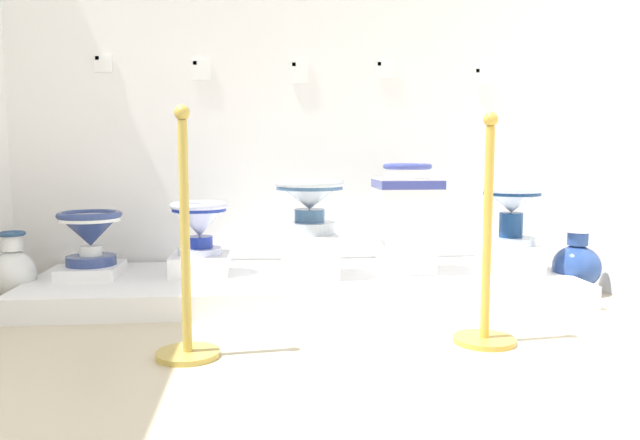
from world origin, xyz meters
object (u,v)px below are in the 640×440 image
object	(u,v)px
antique_toilet_rightmost	(512,205)
info_placard_second	(201,69)
plinth_block_leftmost	(310,255)
plinth_block_pale_glazed	(92,270)
antique_toilet_central_ornate	(199,221)
antique_toilet_leftmost	(310,199)
plinth_block_rightmost	(510,258)
antique_toilet_broad_patterned	(407,199)
info_placard_first	(103,63)
stanchion_post_near_left	(186,286)
decorative_vase_companion	(13,273)
stanchion_post_near_right	(486,281)
plinth_block_broad_patterned	(406,254)
decorative_vase_spare	(577,265)
plinth_block_central_ornate	(200,264)
antique_toilet_pale_glazed	(90,231)
info_placard_fifth	(482,76)
info_placard_third	(299,71)
info_placard_fourth	(385,69)

from	to	relation	value
antique_toilet_rightmost	info_placard_second	xyz separation A→B (m)	(-1.88, 0.55, 0.85)
plinth_block_leftmost	antique_toilet_rightmost	distance (m)	1.26
plinth_block_pale_glazed	antique_toilet_central_ornate	size ratio (longest dim) A/B	1.16
antique_toilet_leftmost	plinth_block_rightmost	world-z (taller)	antique_toilet_leftmost
antique_toilet_broad_patterned	info_placard_first	size ratio (longest dim) A/B	3.87
info_placard_first	stanchion_post_near_left	xyz separation A→B (m)	(0.68, -1.57, -1.12)
decorative_vase_companion	stanchion_post_near_right	world-z (taller)	stanchion_post_near_right
plinth_block_leftmost	plinth_block_broad_patterned	world-z (taller)	plinth_block_leftmost
decorative_vase_spare	plinth_block_central_ornate	bearing A→B (deg)	175.73
antique_toilet_pale_glazed	info_placard_fifth	size ratio (longest dim) A/B	2.98
plinth_block_central_ornate	info_placard_third	bearing A→B (deg)	35.32
plinth_block_leftmost	info_placard_fifth	world-z (taller)	info_placard_fifth
antique_toilet_central_ornate	info_placard_fifth	xyz separation A→B (m)	(1.87, 0.44, 0.92)
plinth_block_pale_glazed	info_placard_first	world-z (taller)	info_placard_first
antique_toilet_central_ornate	info_placard_third	distance (m)	1.21
antique_toilet_pale_glazed	antique_toilet_leftmost	size ratio (longest dim) A/B	0.91
plinth_block_broad_patterned	plinth_block_leftmost	bearing A→B (deg)	-171.77
antique_toilet_pale_glazed	plinth_block_leftmost	size ratio (longest dim) A/B	1.01
antique_toilet_rightmost	stanchion_post_near_left	distance (m)	2.10
decorative_vase_spare	info_placard_second	bearing A→B (deg)	164.94
plinth_block_pale_glazed	info_placard_fourth	xyz separation A→B (m)	(1.83, 0.45, 1.24)
plinth_block_pale_glazed	info_placard_third	size ratio (longest dim) A/B	2.56
plinth_block_rightmost	info_placard_second	bearing A→B (deg)	163.63
plinth_block_leftmost	info_placard_third	world-z (taller)	info_placard_third
plinth_block_central_ornate	stanchion_post_near_right	world-z (taller)	stanchion_post_near_right
plinth_block_broad_patterned	info_placard_fourth	world-z (taller)	info_placard_fourth
plinth_block_leftmost	info_placard_fourth	size ratio (longest dim) A/B	2.70
plinth_block_pale_glazed	antique_toilet_broad_patterned	distance (m)	1.92
plinth_block_central_ornate	stanchion_post_near_right	xyz separation A→B (m)	(1.36, -1.06, 0.09)
info_placard_third	antique_toilet_rightmost	bearing A→B (deg)	-23.97
plinth_block_rightmost	antique_toilet_broad_patterned	bearing A→B (deg)	174.52
plinth_block_central_ornate	plinth_block_leftmost	bearing A→B (deg)	-11.78
info_placard_third	info_placard_fifth	bearing A→B (deg)	-0.00
plinth_block_leftmost	stanchion_post_near_right	bearing A→B (deg)	-52.28
plinth_block_central_ornate	stanchion_post_near_right	size ratio (longest dim) A/B	0.34
antique_toilet_central_ornate	info_placard_fifth	bearing A→B (deg)	13.38
antique_toilet_pale_glazed	antique_toilet_broad_patterned	bearing A→B (deg)	-1.41
info_placard_fourth	stanchion_post_near_left	distance (m)	2.24
plinth_block_broad_patterned	info_placard_third	bearing A→B (deg)	141.27
plinth_block_central_ornate	plinth_block_rightmost	distance (m)	1.88
antique_toilet_pale_glazed	antique_toilet_rightmost	world-z (taller)	antique_toilet_rightmost
stanchion_post_near_right	plinth_block_leftmost	bearing A→B (deg)	127.72
plinth_block_central_ornate	decorative_vase_spare	size ratio (longest dim) A/B	0.89
plinth_block_pale_glazed	plinth_block_leftmost	distance (m)	1.29
antique_toilet_broad_patterned	info_placard_second	world-z (taller)	info_placard_second
plinth_block_central_ornate	plinth_block_broad_patterned	size ratio (longest dim) A/B	1.13
info_placard_first	stanchion_post_near_right	distance (m)	2.74
plinth_block_broad_patterned	info_placard_second	bearing A→B (deg)	158.55
antique_toilet_central_ornate	antique_toilet_leftmost	distance (m)	0.67
plinth_block_leftmost	info_placard_first	xyz separation A→B (m)	(-1.28, 0.58, 1.16)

